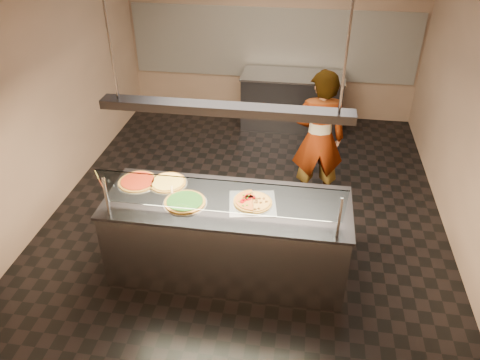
# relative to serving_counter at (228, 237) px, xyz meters

# --- Properties ---
(ground) EXTENTS (5.00, 6.00, 0.02)m
(ground) POSITION_rel_serving_counter_xyz_m (0.05, 1.20, -0.48)
(ground) COLOR black
(ground) RESTS_ON ground
(wall_back) EXTENTS (5.00, 0.02, 3.00)m
(wall_back) POSITION_rel_serving_counter_xyz_m (0.05, 4.21, 1.03)
(wall_back) COLOR tan
(wall_back) RESTS_ON ground
(wall_front) EXTENTS (5.00, 0.02, 3.00)m
(wall_front) POSITION_rel_serving_counter_xyz_m (0.05, -1.81, 1.03)
(wall_front) COLOR tan
(wall_front) RESTS_ON ground
(wall_left) EXTENTS (0.02, 6.00, 3.00)m
(wall_left) POSITION_rel_serving_counter_xyz_m (-2.46, 1.20, 1.03)
(wall_left) COLOR tan
(wall_left) RESTS_ON ground
(wall_right) EXTENTS (0.02, 6.00, 3.00)m
(wall_right) POSITION_rel_serving_counter_xyz_m (2.56, 1.20, 1.03)
(wall_right) COLOR tan
(wall_right) RESTS_ON ground
(tile_band) EXTENTS (4.90, 0.02, 1.20)m
(tile_band) POSITION_rel_serving_counter_xyz_m (0.05, 4.18, 0.83)
(tile_band) COLOR silver
(tile_band) RESTS_ON wall_back
(serving_counter) EXTENTS (2.51, 0.94, 0.93)m
(serving_counter) POSITION_rel_serving_counter_xyz_m (0.00, 0.00, 0.00)
(serving_counter) COLOR #B7B7BC
(serving_counter) RESTS_ON ground
(sneeze_guard) EXTENTS (2.27, 0.18, 0.54)m
(sneeze_guard) POSITION_rel_serving_counter_xyz_m (-0.00, -0.34, 0.76)
(sneeze_guard) COLOR #B7B7BC
(sneeze_guard) RESTS_ON serving_counter
(perforated_tray) EXTENTS (0.53, 0.53, 0.01)m
(perforated_tray) POSITION_rel_serving_counter_xyz_m (0.26, 0.01, 0.47)
(perforated_tray) COLOR silver
(perforated_tray) RESTS_ON serving_counter
(half_pizza_pepperoni) EXTENTS (0.25, 0.41, 0.05)m
(half_pizza_pepperoni) POSITION_rel_serving_counter_xyz_m (0.17, 0.01, 0.50)
(half_pizza_pepperoni) COLOR brown
(half_pizza_pepperoni) RESTS_ON perforated_tray
(half_pizza_sausage) EXTENTS (0.25, 0.41, 0.04)m
(half_pizza_sausage) POSITION_rel_serving_counter_xyz_m (0.35, 0.00, 0.49)
(half_pizza_sausage) COLOR brown
(half_pizza_sausage) RESTS_ON perforated_tray
(pizza_spinach) EXTENTS (0.45, 0.45, 0.03)m
(pizza_spinach) POSITION_rel_serving_counter_xyz_m (-0.41, -0.09, 0.48)
(pizza_spinach) COLOR silver
(pizza_spinach) RESTS_ON serving_counter
(pizza_cheese) EXTENTS (0.42, 0.42, 0.03)m
(pizza_cheese) POSITION_rel_serving_counter_xyz_m (-0.69, 0.23, 0.48)
(pizza_cheese) COLOR silver
(pizza_cheese) RESTS_ON serving_counter
(pizza_tomato) EXTENTS (0.44, 0.44, 0.03)m
(pizza_tomato) POSITION_rel_serving_counter_xyz_m (-1.01, 0.20, 0.48)
(pizza_tomato) COLOR silver
(pizza_tomato) RESTS_ON serving_counter
(pizza_spatula) EXTENTS (0.23, 0.22, 0.02)m
(pizza_spatula) POSITION_rel_serving_counter_xyz_m (-0.55, 0.05, 0.49)
(pizza_spatula) COLOR #B7B7BC
(pizza_spatula) RESTS_ON pizza_spinach
(prep_table) EXTENTS (1.71, 0.74, 0.93)m
(prep_table) POSITION_rel_serving_counter_xyz_m (0.46, 3.75, 0.00)
(prep_table) COLOR #38383D
(prep_table) RESTS_ON ground
(worker) EXTENTS (0.72, 0.52, 1.83)m
(worker) POSITION_rel_serving_counter_xyz_m (0.90, 1.54, 0.45)
(worker) COLOR #28252C
(worker) RESTS_ON ground
(heat_lamp_housing) EXTENTS (2.30, 0.18, 0.08)m
(heat_lamp_housing) POSITION_rel_serving_counter_xyz_m (0.00, 0.00, 1.48)
(heat_lamp_housing) COLOR #38383D
(heat_lamp_housing) RESTS_ON ceiling
(lamp_rod_left) EXTENTS (0.02, 0.02, 1.01)m
(lamp_rod_left) POSITION_rel_serving_counter_xyz_m (-1.00, 0.00, 2.03)
(lamp_rod_left) COLOR #B7B7BC
(lamp_rod_left) RESTS_ON ceiling
(lamp_rod_right) EXTENTS (0.02, 0.02, 1.01)m
(lamp_rod_right) POSITION_rel_serving_counter_xyz_m (1.00, 0.00, 2.03)
(lamp_rod_right) COLOR #B7B7BC
(lamp_rod_right) RESTS_ON ceiling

